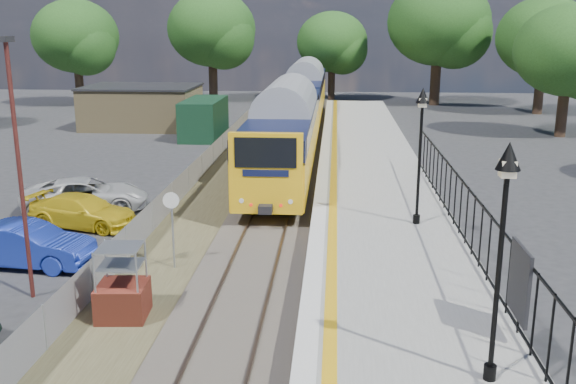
# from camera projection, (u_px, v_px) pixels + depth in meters

# --- Properties ---
(ground) EXTENTS (120.00, 120.00, 0.00)m
(ground) POSITION_uv_depth(u_px,v_px,m) (237.00, 320.00, 16.72)
(ground) COLOR #2D2D30
(ground) RESTS_ON ground
(track_bed) EXTENTS (5.90, 80.00, 0.29)m
(track_bed) POSITION_uv_depth(u_px,v_px,m) (261.00, 212.00, 26.07)
(track_bed) COLOR #473F38
(track_bed) RESTS_ON ground
(platform) EXTENTS (5.00, 70.00, 0.90)m
(platform) POSITION_uv_depth(u_px,v_px,m) (380.00, 218.00, 24.03)
(platform) COLOR gray
(platform) RESTS_ON ground
(platform_edge) EXTENTS (0.90, 70.00, 0.01)m
(platform_edge) POSITION_uv_depth(u_px,v_px,m) (325.00, 205.00, 24.06)
(platform_edge) COLOR silver
(platform_edge) RESTS_ON platform
(victorian_lamp_south) EXTENTS (0.44, 0.44, 4.60)m
(victorian_lamp_south) POSITION_uv_depth(u_px,v_px,m) (504.00, 208.00, 11.39)
(victorian_lamp_south) COLOR black
(victorian_lamp_south) RESTS_ON platform
(victorian_lamp_north) EXTENTS (0.44, 0.44, 4.60)m
(victorian_lamp_north) POSITION_uv_depth(u_px,v_px,m) (421.00, 125.00, 21.05)
(victorian_lamp_north) COLOR black
(victorian_lamp_north) RESTS_ON platform
(palisade_fence) EXTENTS (0.12, 26.00, 2.00)m
(palisade_fence) POSITION_uv_depth(u_px,v_px,m) (479.00, 232.00, 17.95)
(palisade_fence) COLOR black
(palisade_fence) RESTS_ON platform
(wire_fence) EXTENTS (0.06, 52.00, 1.20)m
(wire_fence) POSITION_uv_depth(u_px,v_px,m) (184.00, 185.00, 28.46)
(wire_fence) COLOR #999EA3
(wire_fence) RESTS_ON ground
(outbuilding) EXTENTS (10.80, 10.10, 3.12)m
(outbuilding) POSITION_uv_depth(u_px,v_px,m) (154.00, 109.00, 47.24)
(outbuilding) COLOR #9D8759
(outbuilding) RESTS_ON ground
(tree_line) EXTENTS (56.80, 43.80, 11.88)m
(tree_line) POSITION_uv_depth(u_px,v_px,m) (324.00, 36.00, 55.50)
(tree_line) COLOR #332319
(tree_line) RESTS_ON ground
(train) EXTENTS (2.82, 40.83, 3.51)m
(train) POSITION_uv_depth(u_px,v_px,m) (299.00, 104.00, 42.89)
(train) COLOR yellow
(train) RESTS_ON ground
(brick_plinth) EXTENTS (1.34, 1.34, 2.02)m
(brick_plinth) POSITION_uv_depth(u_px,v_px,m) (122.00, 284.00, 16.57)
(brick_plinth) COLOR maroon
(brick_plinth) RESTS_ON ground
(speed_sign) EXTENTS (0.51, 0.13, 2.52)m
(speed_sign) POSITION_uv_depth(u_px,v_px,m) (172.00, 218.00, 19.77)
(speed_sign) COLOR #999EA3
(speed_sign) RESTS_ON ground
(carpark_lamp) EXTENTS (0.25, 0.50, 7.19)m
(carpark_lamp) POSITION_uv_depth(u_px,v_px,m) (18.00, 155.00, 17.13)
(carpark_lamp) COLOR #501F1A
(carpark_lamp) RESTS_ON ground
(car_blue) EXTENTS (4.42, 1.90, 1.42)m
(car_blue) POSITION_uv_depth(u_px,v_px,m) (26.00, 245.00, 20.31)
(car_blue) COLOR #1A2E9C
(car_blue) RESTS_ON ground
(car_yellow) EXTENTS (4.53, 2.66, 1.23)m
(car_yellow) POSITION_uv_depth(u_px,v_px,m) (83.00, 211.00, 24.34)
(car_yellow) COLOR gold
(car_yellow) RESTS_ON ground
(car_white) EXTENTS (5.44, 3.58, 1.39)m
(car_white) POSITION_uv_depth(u_px,v_px,m) (86.00, 195.00, 26.33)
(car_white) COLOR silver
(car_white) RESTS_ON ground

